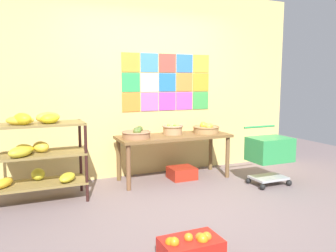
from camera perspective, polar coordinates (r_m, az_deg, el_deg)
The scene contains 10 objects.
ground at distance 3.99m, azimuth 4.62°, elevation -13.37°, with size 9.08×9.08×0.00m, color slate.
back_wall_with_art at distance 5.17m, azimuth -3.43°, elevation 7.23°, with size 5.08×0.07×2.79m.
banana_shelf_unit at distance 4.23m, azimuth -21.39°, elevation -3.84°, with size 1.09×0.56×1.08m.
display_table at distance 4.90m, azimuth 1.01°, elevation -2.46°, with size 1.64×0.61×0.65m.
fruit_basket_back_right at distance 5.12m, azimuth 6.42°, elevation -0.45°, with size 0.40×0.40×0.17m.
fruit_basket_left at distance 4.65m, azimuth -5.33°, elevation -1.31°, with size 0.40×0.40×0.15m.
fruit_basket_back_left at distance 4.96m, azimuth 0.80°, elevation -0.52°, with size 0.31×0.31×0.16m.
produce_crate_under_table at distance 5.02m, azimuth 2.35°, elevation -7.89°, with size 0.37×0.33×0.17m, color #AA2617.
orange_crate_foreground at distance 2.88m, azimuth 3.88°, elevation -19.86°, with size 0.48×0.30×0.23m.
shopping_cart at distance 4.85m, azimuth 16.71°, elevation -4.15°, with size 0.55×0.45×0.80m.
Camera 1 is at (-1.76, -3.28, 1.43)m, focal length 36.24 mm.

